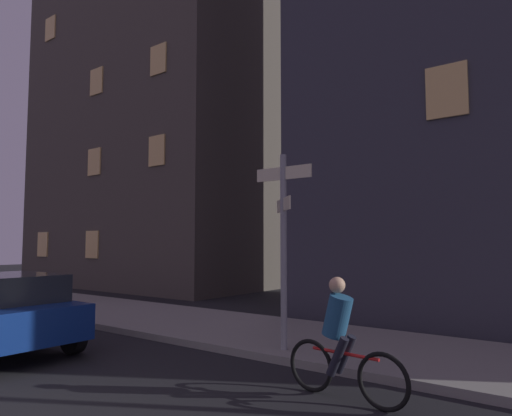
% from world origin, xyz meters
% --- Properties ---
extents(sidewalk_kerb, '(40.00, 3.49, 0.14)m').
position_xyz_m(sidewalk_kerb, '(0.00, 6.35, 0.07)').
color(sidewalk_kerb, gray).
rests_on(sidewalk_kerb, ground_plane).
extents(signpost, '(1.21, 0.81, 3.57)m').
position_xyz_m(signpost, '(0.59, 5.08, 2.21)').
color(signpost, gray).
rests_on(signpost, sidewalk_kerb).
extents(cyclist, '(1.82, 0.37, 1.61)m').
position_xyz_m(cyclist, '(2.45, 3.64, 0.75)').
color(cyclist, black).
rests_on(cyclist, ground_plane).
extents(building_left_block, '(12.43, 8.57, 17.67)m').
position_xyz_m(building_left_block, '(-12.58, 14.10, 8.83)').
color(building_left_block, '#4C443D').
rests_on(building_left_block, ground_plane).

